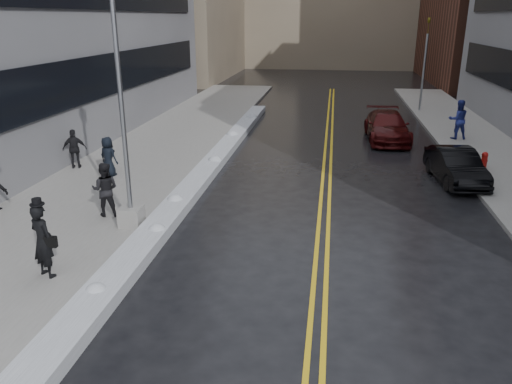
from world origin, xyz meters
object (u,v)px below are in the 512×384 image
at_px(pedestrian_d, 75,149).
at_px(pedestrian_east, 458,119).
at_px(traffic_signal, 425,61).
at_px(pedestrian_c, 108,157).
at_px(fire_hydrant, 484,160).
at_px(car_black, 456,166).
at_px(car_maroon, 387,127).
at_px(pedestrian_fedora, 43,241).
at_px(pedestrian_b, 105,189).
at_px(lamppost, 125,150).

relative_size(pedestrian_d, pedestrian_east, 0.81).
height_order(traffic_signal, pedestrian_c, traffic_signal).
relative_size(fire_hydrant, pedestrian_east, 0.36).
relative_size(car_black, car_maroon, 0.80).
height_order(pedestrian_fedora, pedestrian_east, pedestrian_east).
height_order(pedestrian_b, car_maroon, pedestrian_b).
bearing_deg(lamppost, pedestrian_fedora, -105.00).
bearing_deg(traffic_signal, pedestrian_d, -135.06).
relative_size(traffic_signal, pedestrian_b, 3.43).
bearing_deg(pedestrian_fedora, pedestrian_b, -63.25).
bearing_deg(pedestrian_c, car_black, -154.34).
relative_size(pedestrian_c, pedestrian_d, 0.96).
xyz_separation_m(lamppost, pedestrian_east, (12.38, 13.57, -1.37)).
bearing_deg(lamppost, traffic_signal, 61.79).
bearing_deg(fire_hydrant, pedestrian_fedora, -139.46).
height_order(fire_hydrant, pedestrian_c, pedestrian_c).
bearing_deg(pedestrian_east, fire_hydrant, 80.67).
height_order(fire_hydrant, pedestrian_b, pedestrian_b).
xyz_separation_m(fire_hydrant, pedestrian_c, (-15.14, -3.27, 0.39)).
bearing_deg(traffic_signal, pedestrian_east, -86.05).
bearing_deg(fire_hydrant, pedestrian_c, -167.79).
height_order(fire_hydrant, pedestrian_d, pedestrian_d).
xyz_separation_m(pedestrian_fedora, car_maroon, (9.68, 16.56, -0.34)).
distance_m(traffic_signal, pedestrian_east, 8.74).
bearing_deg(pedestrian_b, car_maroon, -138.43).
relative_size(lamppost, fire_hydrant, 10.45).
height_order(traffic_signal, pedestrian_east, traffic_signal).
height_order(fire_hydrant, traffic_signal, traffic_signal).
relative_size(fire_hydrant, pedestrian_c, 0.46).
xyz_separation_m(pedestrian_b, pedestrian_d, (-3.58, 4.84, -0.05)).
bearing_deg(pedestrian_d, fire_hydrant, 168.43).
height_order(traffic_signal, pedestrian_d, traffic_signal).
height_order(pedestrian_east, car_black, pedestrian_east).
relative_size(traffic_signal, car_maroon, 1.18).
bearing_deg(pedestrian_east, pedestrian_c, 21.68).
xyz_separation_m(lamppost, pedestrian_d, (-4.68, 5.55, -1.56)).
bearing_deg(pedestrian_d, car_maroon, -169.94).
xyz_separation_m(pedestrian_c, car_black, (13.64, 1.68, -0.27)).
xyz_separation_m(fire_hydrant, pedestrian_east, (0.08, 5.57, 0.61)).
relative_size(traffic_signal, pedestrian_fedora, 3.22).
bearing_deg(car_maroon, pedestrian_d, -152.24).
relative_size(traffic_signal, car_black, 1.48).
bearing_deg(pedestrian_east, pedestrian_b, 35.15).
bearing_deg(pedestrian_fedora, car_maroon, -96.89).
relative_size(pedestrian_c, car_black, 0.39).
bearing_deg(car_maroon, pedestrian_fedora, -122.38).
relative_size(pedestrian_east, car_maroon, 0.40).
bearing_deg(fire_hydrant, lamppost, -146.96).
height_order(lamppost, traffic_signal, lamppost).
distance_m(lamppost, car_black, 12.69).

